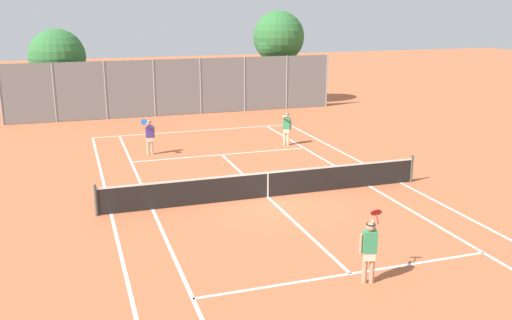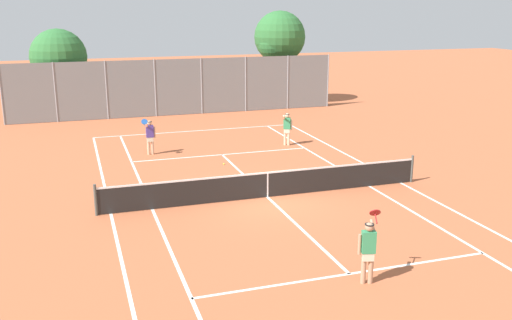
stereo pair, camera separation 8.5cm
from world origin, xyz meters
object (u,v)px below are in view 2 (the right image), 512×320
(loose_tennis_ball_1, at_px, (262,177))
(tree_behind_right, at_px, (279,38))
(player_far_left, at_px, (150,135))
(tree_behind_left, at_px, (58,58))
(tennis_net, at_px, (268,184))
(loose_tennis_ball_3, at_px, (136,209))
(loose_tennis_ball_2, at_px, (224,164))
(player_near_side, at_px, (368,248))
(player_far_right, at_px, (287,127))

(loose_tennis_ball_1, xyz_separation_m, tree_behind_right, (6.82, 16.70, 4.48))
(player_far_left, distance_m, tree_behind_left, 12.34)
(tennis_net, xyz_separation_m, player_far_left, (-3.13, 7.46, 0.42))
(loose_tennis_ball_1, bearing_deg, loose_tennis_ball_3, -157.06)
(loose_tennis_ball_2, bearing_deg, tennis_net, -85.47)
(loose_tennis_ball_1, relative_size, tree_behind_left, 0.01)
(loose_tennis_ball_1, distance_m, tree_behind_left, 18.53)
(loose_tennis_ball_1, relative_size, loose_tennis_ball_2, 1.00)
(tree_behind_right, bearing_deg, loose_tennis_ball_1, -112.21)
(player_near_side, height_order, tree_behind_left, tree_behind_left)
(player_near_side, distance_m, player_far_left, 14.80)
(player_far_left, xyz_separation_m, loose_tennis_ball_1, (3.74, -5.11, -0.89))
(player_near_side, height_order, loose_tennis_ball_2, player_near_side)
(player_far_right, height_order, loose_tennis_ball_3, player_far_right)
(tennis_net, relative_size, loose_tennis_ball_2, 181.82)
(player_near_side, xyz_separation_m, player_far_right, (3.34, 14.17, -0.02))
(loose_tennis_ball_2, xyz_separation_m, tree_behind_left, (-6.64, 14.18, 3.53))
(player_far_right, bearing_deg, loose_tennis_ball_1, -121.01)
(player_near_side, xyz_separation_m, tree_behind_left, (-7.20, 25.83, 2.64))
(loose_tennis_ball_2, xyz_separation_m, tree_behind_right, (7.79, 14.35, 4.48))
(tennis_net, bearing_deg, player_far_right, 63.96)
(tennis_net, bearing_deg, tree_behind_left, 110.39)
(loose_tennis_ball_1, height_order, tree_behind_right, tree_behind_right)
(player_far_right, bearing_deg, player_far_left, 177.87)
(player_near_side, height_order, player_far_left, same)
(player_far_left, bearing_deg, tree_behind_left, 108.78)
(player_far_left, relative_size, tree_behind_left, 0.33)
(player_far_right, relative_size, tree_behind_left, 0.30)
(player_far_left, bearing_deg, loose_tennis_ball_1, -53.84)
(player_near_side, height_order, player_far_right, player_near_side)
(loose_tennis_ball_3, bearing_deg, player_far_right, 40.89)
(loose_tennis_ball_3, bearing_deg, player_near_side, -55.58)
(loose_tennis_ball_1, distance_m, loose_tennis_ball_2, 2.54)
(player_far_left, distance_m, player_far_right, 6.66)
(player_far_right, height_order, tree_behind_right, tree_behind_right)
(player_far_right, xyz_separation_m, loose_tennis_ball_2, (-3.90, -2.52, -0.88))
(player_far_left, height_order, player_far_right, player_far_left)
(loose_tennis_ball_1, height_order, loose_tennis_ball_2, same)
(player_far_left, bearing_deg, player_near_side, -77.04)
(player_far_left, distance_m, tree_behind_right, 16.08)
(loose_tennis_ball_2, relative_size, loose_tennis_ball_3, 1.00)
(tennis_net, xyz_separation_m, loose_tennis_ball_1, (0.60, 2.35, -0.48))
(loose_tennis_ball_1, distance_m, loose_tennis_ball_3, 5.72)
(tennis_net, distance_m, player_far_left, 8.11)
(player_far_left, height_order, loose_tennis_ball_2, player_far_left)
(player_far_right, relative_size, loose_tennis_ball_3, 24.24)
(loose_tennis_ball_2, bearing_deg, tree_behind_right, 61.51)
(player_far_left, xyz_separation_m, player_far_right, (6.66, -0.25, -0.02))
(tree_behind_right, bearing_deg, loose_tennis_ball_2, -118.49)
(loose_tennis_ball_1, relative_size, loose_tennis_ball_3, 1.00)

